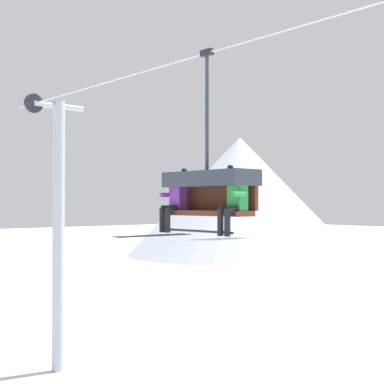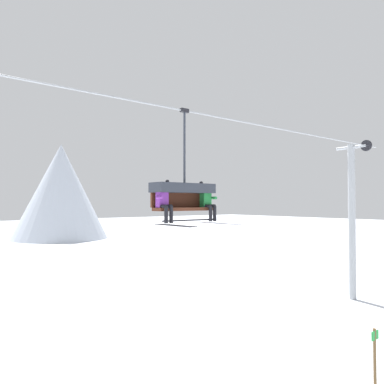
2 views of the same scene
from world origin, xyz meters
TOP-DOWN VIEW (x-y plane):
  - ground_plane at (0.00, 0.00)m, footprint 200.00×200.00m
  - mountain_peak_central at (9.65, 41.32)m, footprint 12.68×12.68m
  - lift_tower_far at (10.36, -0.02)m, footprint 0.36×1.88m
  - lift_cable at (0.85, -0.80)m, footprint 21.01×0.05m
  - chairlift_chair at (-1.15, -0.73)m, footprint 2.11×0.74m
  - skier_purple at (-1.99, -0.94)m, footprint 0.48×1.70m
  - skier_green at (-0.31, -0.94)m, footprint 0.48×1.70m
  - trail_sign at (1.96, -5.12)m, footprint 0.36×0.08m

SIDE VIEW (x-z plane):
  - ground_plane at x=0.00m, z-range 0.00..0.00m
  - trail_sign at x=1.96m, z-range 0.10..1.70m
  - lift_tower_far at x=10.36m, z-range 0.17..8.28m
  - skier_green at x=-0.31m, z-range 4.34..5.67m
  - skier_purple at x=-1.99m, z-range 4.34..5.67m
  - chairlift_chair at x=-1.15m, z-range 3.56..7.04m
  - mountain_peak_central at x=9.65m, z-range 0.00..12.98m
  - lift_cable at x=0.85m, z-range 7.81..7.86m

